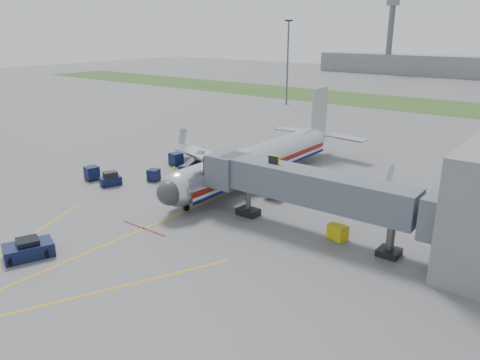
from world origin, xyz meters
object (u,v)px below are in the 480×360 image
Objects in this scene: baggage_tug at (111,179)px; belt_loader at (191,166)px; pushback_tug at (29,249)px; ramp_worker at (174,173)px; airliner at (258,160)px.

belt_loader is (3.46, 10.83, -0.23)m from baggage_tug.
belt_loader reaches higher than pushback_tug.
belt_loader is 2.76× the size of ramp_worker.
ramp_worker is at bearing 103.32° from pushback_tug.
baggage_tug reaches higher than ramp_worker.
pushback_tug is 1.60× the size of baggage_tug.
ramp_worker is at bearing 55.31° from baggage_tug.
baggage_tug is (-9.91, 16.25, 0.09)m from pushback_tug.
baggage_tug is at bearing -135.79° from airliner.
belt_loader is at bearing 74.47° from ramp_worker.
pushback_tug is 2.70× the size of ramp_worker.
airliner is at bearing 44.21° from baggage_tug.
belt_loader reaches higher than baggage_tug.
baggage_tug is 0.61× the size of belt_loader.
ramp_worker is (4.52, 6.53, 0.06)m from baggage_tug.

